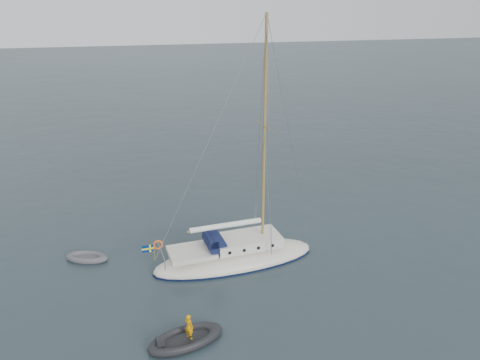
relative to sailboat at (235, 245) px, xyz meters
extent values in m
plane|color=black|center=(1.46, 1.67, -1.13)|extent=(300.00, 300.00, 0.00)
ellipsoid|color=beige|center=(0.00, 0.00, -0.96)|extent=(9.94, 3.09, 1.66)
cube|color=#EDE6CE|center=(0.77, 0.00, 0.18)|extent=(3.97, 2.10, 0.61)
cube|color=beige|center=(-2.65, 0.00, 0.00)|extent=(2.65, 2.10, 0.28)
cylinder|color=#12183C|center=(-1.27, 0.00, 0.48)|extent=(1.06, 1.82, 1.06)
cube|color=#12183C|center=(-1.49, 0.00, 0.70)|extent=(0.50, 1.82, 0.44)
cylinder|color=olive|center=(1.76, 0.00, 6.49)|extent=(0.17, 0.17, 13.25)
cylinder|color=olive|center=(1.76, 0.00, 7.15)|extent=(0.06, 2.43, 0.06)
cylinder|color=olive|center=(-0.56, 0.00, 1.36)|extent=(4.64, 0.11, 0.11)
cylinder|color=white|center=(-0.56, 0.00, 1.41)|extent=(4.31, 0.31, 0.31)
cylinder|color=gray|center=(-4.42, 0.00, 0.47)|extent=(0.04, 2.43, 0.04)
torus|color=#F45B18|center=(-4.47, 0.66, 0.47)|extent=(0.60, 0.11, 0.60)
cylinder|color=olive|center=(-4.81, 0.00, 0.36)|extent=(0.03, 0.03, 0.99)
cube|color=navy|center=(-5.14, 0.00, 0.69)|extent=(0.66, 0.02, 0.42)
cube|color=yellow|center=(-5.14, 0.00, 0.69)|extent=(0.68, 0.03, 0.10)
cube|color=yellow|center=(-5.02, 0.00, 0.69)|extent=(0.10, 0.03, 0.44)
cylinder|color=black|center=(-0.67, 1.06, 0.18)|extent=(0.20, 0.07, 0.20)
cylinder|color=black|center=(-0.67, -1.06, 0.18)|extent=(0.20, 0.07, 0.20)
cylinder|color=black|center=(0.22, 1.06, 0.18)|extent=(0.20, 0.07, 0.20)
cylinder|color=black|center=(0.22, -1.06, 0.18)|extent=(0.20, 0.07, 0.20)
cylinder|color=black|center=(1.10, 1.06, 0.18)|extent=(0.20, 0.07, 0.20)
cylinder|color=black|center=(1.10, -1.06, 0.18)|extent=(0.20, 0.07, 0.20)
cylinder|color=black|center=(1.98, 1.06, 0.18)|extent=(0.20, 0.07, 0.20)
cylinder|color=black|center=(1.98, -1.06, 0.18)|extent=(0.20, 0.07, 0.20)
cube|color=#4D4E52|center=(-8.68, 2.55, -1.01)|extent=(1.62, 0.67, 0.10)
cube|color=black|center=(-4.00, -6.35, -0.99)|extent=(2.27, 0.95, 0.11)
cube|color=black|center=(-5.23, -6.35, -0.70)|extent=(0.33, 0.33, 0.57)
imported|color=orange|center=(-3.81, -6.35, -0.31)|extent=(0.47, 0.55, 1.28)
camera|label=1|loc=(-6.13, -23.92, 13.66)|focal=35.00mm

